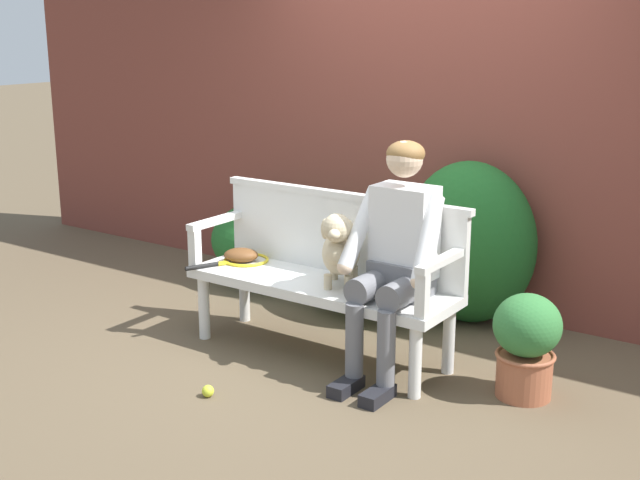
# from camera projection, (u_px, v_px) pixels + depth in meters

# --- Properties ---
(ground_plane) EXTENTS (40.00, 40.00, 0.00)m
(ground_plane) POSITION_uv_depth(u_px,v_px,m) (320.00, 354.00, 5.08)
(ground_plane) COLOR brown
(brick_garden_fence) EXTENTS (8.00, 0.30, 2.69)m
(brick_garden_fence) POSITION_uv_depth(u_px,v_px,m) (435.00, 111.00, 5.86)
(brick_garden_fence) COLOR brown
(brick_garden_fence) RESTS_ON ground
(hedge_bush_far_left) EXTENTS (0.91, 0.59, 1.08)m
(hedge_bush_far_left) POSITION_uv_depth(u_px,v_px,m) (469.00, 243.00, 5.52)
(hedge_bush_far_left) COLOR #1E5B23
(hedge_bush_far_left) RESTS_ON ground
(hedge_bush_mid_right) EXTENTS (0.78, 0.78, 0.68)m
(hedge_bush_mid_right) POSITION_uv_depth(u_px,v_px,m) (439.00, 266.00, 5.71)
(hedge_bush_mid_right) COLOR #337538
(hedge_bush_mid_right) RESTS_ON ground
(hedge_bush_mid_left) EXTENTS (1.19, 1.05, 0.70)m
(hedge_bush_mid_left) POSITION_uv_depth(u_px,v_px,m) (387.00, 259.00, 5.85)
(hedge_bush_mid_left) COLOR #1E5B23
(hedge_bush_mid_left) RESTS_ON ground
(hedge_bush_far_right) EXTENTS (1.09, 0.90, 0.64)m
(hedge_bush_far_right) POSITION_uv_depth(u_px,v_px,m) (278.00, 241.00, 6.41)
(hedge_bush_far_right) COLOR #1E5B23
(hedge_bush_far_right) RESTS_ON ground
(garden_bench) EXTENTS (1.67, 0.52, 0.47)m
(garden_bench) POSITION_uv_depth(u_px,v_px,m) (320.00, 291.00, 4.98)
(garden_bench) COLOR white
(garden_bench) RESTS_ON ground
(bench_backrest) EXTENTS (1.71, 0.06, 0.50)m
(bench_backrest) POSITION_uv_depth(u_px,v_px,m) (342.00, 231.00, 5.08)
(bench_backrest) COLOR white
(bench_backrest) RESTS_ON garden_bench
(bench_armrest_left_end) EXTENTS (0.06, 0.52, 0.28)m
(bench_armrest_left_end) POSITION_uv_depth(u_px,v_px,m) (208.00, 232.00, 5.28)
(bench_armrest_left_end) COLOR white
(bench_armrest_left_end) RESTS_ON garden_bench
(bench_armrest_right_end) EXTENTS (0.06, 0.52, 0.28)m
(bench_armrest_right_end) POSITION_uv_depth(u_px,v_px,m) (434.00, 274.00, 4.40)
(bench_armrest_right_end) COLOR white
(bench_armrest_right_end) RESTS_ON garden_bench
(person_seated) EXTENTS (0.56, 0.66, 1.34)m
(person_seated) POSITION_uv_depth(u_px,v_px,m) (396.00, 251.00, 4.59)
(person_seated) COLOR black
(person_seated) RESTS_ON ground
(dog_on_bench) EXTENTS (0.33, 0.45, 0.46)m
(dog_on_bench) POSITION_uv_depth(u_px,v_px,m) (340.00, 249.00, 4.80)
(dog_on_bench) COLOR beige
(dog_on_bench) RESTS_ON garden_bench
(tennis_racket) EXTENTS (0.38, 0.58, 0.03)m
(tennis_racket) POSITION_uv_depth(u_px,v_px,m) (242.00, 260.00, 5.34)
(tennis_racket) COLOR yellow
(tennis_racket) RESTS_ON garden_bench
(baseball_glove) EXTENTS (0.28, 0.26, 0.09)m
(baseball_glove) POSITION_uv_depth(u_px,v_px,m) (241.00, 255.00, 5.33)
(baseball_glove) COLOR brown
(baseball_glove) RESTS_ON garden_bench
(tennis_ball) EXTENTS (0.07, 0.07, 0.07)m
(tennis_ball) POSITION_uv_depth(u_px,v_px,m) (208.00, 391.00, 4.50)
(tennis_ball) COLOR #CCDB33
(tennis_ball) RESTS_ON ground
(potted_plant) EXTENTS (0.36, 0.36, 0.58)m
(potted_plant) POSITION_uv_depth(u_px,v_px,m) (526.00, 342.00, 4.44)
(potted_plant) COLOR #A85B3D
(potted_plant) RESTS_ON ground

